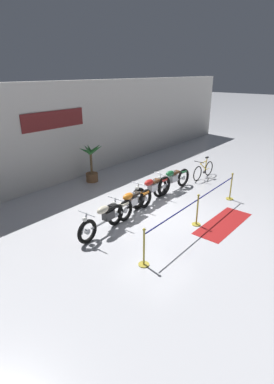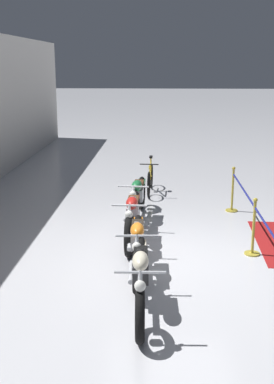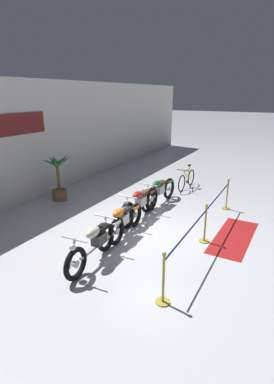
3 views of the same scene
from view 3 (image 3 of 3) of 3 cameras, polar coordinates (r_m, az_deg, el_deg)
The scene contains 12 objects.
ground_plane at distance 8.51m, azimuth 2.83°, elevation -7.54°, with size 120.00×120.00×0.00m, color silver.
back_wall at distance 10.97m, azimuth -22.27°, elevation 8.55°, with size 28.00×0.29×4.20m.
motorcycle_cream_0 at distance 7.01m, azimuth -7.53°, elevation -9.41°, with size 2.42×0.62×0.94m.
motorcycle_orange_1 at distance 8.01m, azimuth -2.96°, elevation -5.68°, with size 2.32×0.62×0.92m.
motorcycle_red_2 at distance 9.19m, azimuth 0.56°, elevation -2.29°, with size 2.37×0.62×0.97m.
motorcycle_green_3 at distance 10.32m, azimuth 4.16°, elevation 0.07°, with size 2.35×0.62×0.96m.
bicycle at distance 12.34m, azimuth 9.43°, elevation 2.35°, with size 1.70×0.48×0.94m.
potted_palm_left_of_row at distance 11.08m, azimuth -14.68°, elevation 2.57°, with size 1.11×1.00×1.71m.
stanchion_far_left at distance 6.86m, azimuth 10.27°, elevation -8.37°, with size 5.47×0.28×1.05m.
stanchion_mid_left at distance 8.02m, azimuth 12.79°, elevation -6.86°, with size 0.28×0.28×1.05m.
stanchion_mid_right at distance 10.42m, azimuth 16.72°, elevation -1.24°, with size 0.28×0.28×1.05m.
floor_banner at distance 8.60m, azimuth 17.94°, elevation -8.14°, with size 2.50×0.89×0.01m, color maroon.
Camera 3 is at (-6.96, -3.21, 3.70)m, focal length 28.00 mm.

